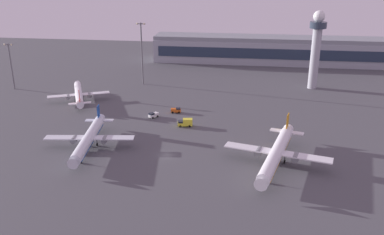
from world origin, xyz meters
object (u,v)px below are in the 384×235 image
airplane_far_stand (89,138)px  apron_light_central (11,63)px  control_tower (316,44)px  airplane_taxiway_distant (79,94)px  baggage_tractor (153,115)px  cargo_loader (176,110)px  airplane_near_gate (277,153)px  apron_light_east (142,50)px  catering_truck (185,123)px

airplane_far_stand → apron_light_central: bearing=-52.3°
control_tower → airplane_taxiway_distant: 115.21m
baggage_tractor → apron_light_central: 84.92m
airplane_taxiway_distant → baggage_tractor: bearing=-47.5°
cargo_loader → airplane_near_gate: bearing=34.6°
apron_light_east → baggage_tractor: bearing=-70.9°
airplane_far_stand → baggage_tractor: bearing=-121.9°
airplane_far_stand → apron_light_central: apron_light_central is taller
airplane_near_gate → catering_truck: (-32.88, 28.18, -2.56)m
control_tower → catering_truck: control_tower is taller
airplane_near_gate → baggage_tractor: size_ratio=9.35×
catering_truck → baggage_tractor: (-14.40, 7.72, -0.40)m
cargo_loader → apron_light_central: bearing=-113.1°
airplane_near_gate → airplane_far_stand: airplane_near_gate is taller
cargo_loader → apron_light_east: (-24.90, 41.48, 16.48)m
airplane_far_stand → baggage_tractor: airplane_far_stand is taller
airplane_near_gate → baggage_tractor: 59.44m
control_tower → catering_truck: size_ratio=6.40×
airplane_far_stand → baggage_tractor: 35.38m
airplane_far_stand → apron_light_central: 90.03m
airplane_taxiway_distant → apron_light_central: (-39.99, 14.50, 9.77)m
airplane_far_stand → cargo_loader: bearing=-127.6°
baggage_tractor → control_tower: bearing=-107.3°
control_tower → apron_light_central: (-147.50, -22.48, -8.86)m
airplane_far_stand → catering_truck: bearing=-147.4°
cargo_loader → catering_truck: bearing=15.2°
airplane_far_stand → cargo_loader: 45.38m
airplane_taxiway_distant → apron_light_east: size_ratio=1.05×
control_tower → apron_light_central: 149.46m
control_tower → apron_light_central: bearing=-171.3°
catering_truck → airplane_near_gate: bearing=-140.0°
airplane_far_stand → catering_truck: airplane_far_stand is taller
cargo_loader → catering_truck: 16.10m
control_tower → baggage_tractor: control_tower is taller
cargo_loader → apron_light_east: apron_light_east is taller
control_tower → airplane_taxiway_distant: control_tower is taller
control_tower → cargo_loader: bearing=-143.0°
apron_light_central → catering_truck: bearing=-22.5°
cargo_loader → apron_light_central: (-86.35, 23.63, 12.00)m
airplane_near_gate → cargo_loader: bearing=-33.8°
airplane_near_gate → baggage_tractor: bearing=-23.3°
baggage_tractor → airplane_taxiway_distant: bearing=12.2°
apron_light_east → airplane_near_gate: bearing=-52.8°
airplane_far_stand → apron_light_east: 81.95m
catering_truck → apron_light_central: bearing=58.1°
airplane_near_gate → cargo_loader: size_ratio=9.66×
airplane_far_stand → airplane_taxiway_distant: airplane_far_stand is taller
cargo_loader → baggage_tractor: 10.77m
airplane_taxiway_distant → control_tower: bearing=-5.6°
cargo_loader → baggage_tractor: (-8.10, -7.09, 0.00)m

